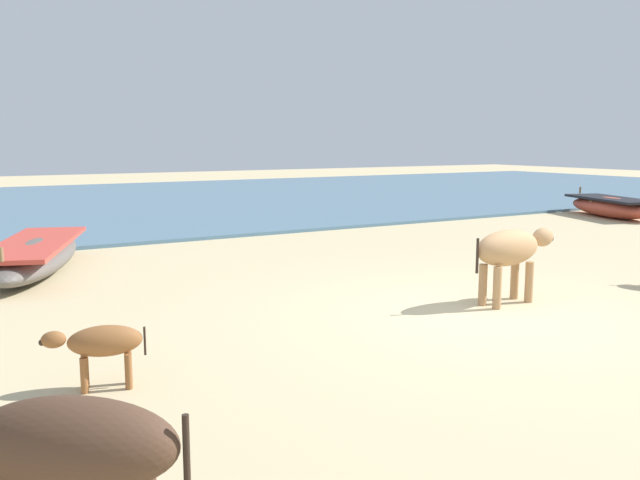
% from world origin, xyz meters
% --- Properties ---
extents(ground, '(80.00, 80.00, 0.00)m').
position_xyz_m(ground, '(0.00, 0.00, 0.00)').
color(ground, '#CCB789').
extents(sea_water, '(60.00, 20.00, 0.08)m').
position_xyz_m(sea_water, '(0.00, 18.03, 0.04)').
color(sea_water, slate).
rests_on(sea_water, ground).
extents(fishing_boat_0, '(2.21, 3.63, 0.78)m').
position_xyz_m(fishing_boat_0, '(11.08, 6.34, 0.31)').
color(fishing_boat_0, '#B74733').
rests_on(fishing_boat_0, ground).
extents(fishing_boat_2, '(2.47, 4.38, 0.75)m').
position_xyz_m(fishing_boat_2, '(-4.64, 5.95, 0.30)').
color(fishing_boat_2, '#5B5651').
rests_on(fishing_boat_2, ground).
extents(cow_adult_tan, '(1.59, 0.55, 1.03)m').
position_xyz_m(cow_adult_tan, '(0.72, 0.39, 0.74)').
color(cow_adult_tan, tan).
rests_on(cow_adult_tan, ground).
extents(calf_far_brown, '(0.89, 0.41, 0.59)m').
position_xyz_m(calf_far_brown, '(-4.83, -0.06, 0.42)').
color(calf_far_brown, brown).
rests_on(calf_far_brown, ground).
extents(cow_second_adult_dark, '(1.36, 1.10, 0.98)m').
position_xyz_m(cow_second_adult_dark, '(-5.56, -2.68, 0.71)').
color(cow_second_adult_dark, '#4C3323').
rests_on(cow_second_adult_dark, ground).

